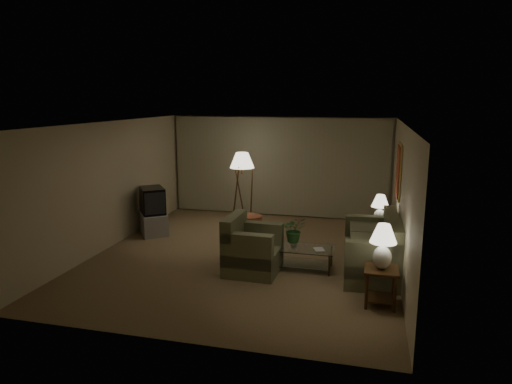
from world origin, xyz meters
TOP-DOWN VIEW (x-y plane):
  - ground at (0.00, 0.00)m, footprint 7.00×7.00m
  - room_shell at (0.02, 1.51)m, footprint 6.04×7.02m
  - sofa at (2.50, -0.35)m, footprint 2.02×1.16m
  - armchair at (0.38, -0.83)m, footprint 1.05×1.00m
  - side_table_near at (2.65, -1.70)m, footprint 0.51×0.51m
  - side_table_far at (2.65, 0.90)m, footprint 0.45×0.38m
  - table_lamp_near at (2.65, -1.70)m, footprint 0.41×0.41m
  - table_lamp_far at (2.65, 0.90)m, footprint 0.36×0.36m
  - coffee_table at (1.23, -0.45)m, footprint 1.22×0.67m
  - tv_cabinet at (-2.55, 0.98)m, footprint 1.42×1.40m
  - crt_tv at (-2.55, 0.98)m, footprint 1.21×1.20m
  - floor_lamp at (-0.66, 2.13)m, footprint 0.61×0.61m
  - ottoman at (-0.36, 1.74)m, footprint 0.67×0.67m
  - vase at (1.08, -0.45)m, footprint 0.15×0.15m
  - flowers at (1.08, -0.45)m, footprint 0.55×0.52m
  - book at (1.48, -0.55)m, footprint 0.25×0.29m

SIDE VIEW (x-z plane):
  - ground at x=0.00m, z-range 0.00..0.00m
  - ottoman at x=-0.36m, z-range 0.00..0.38m
  - tv_cabinet at x=-2.55m, z-range 0.00..0.50m
  - coffee_table at x=1.23m, z-range 0.07..0.49m
  - side_table_far at x=2.65m, z-range 0.09..0.69m
  - side_table_near at x=2.65m, z-range 0.11..0.71m
  - armchair at x=0.38m, z-range 0.00..0.84m
  - book at x=1.48m, z-range 0.41..0.43m
  - sofa at x=2.50m, z-range 0.00..0.85m
  - vase at x=1.08m, z-range 0.41..0.56m
  - flowers at x=1.08m, z-range 0.56..1.05m
  - crt_tv at x=-2.55m, z-range 0.50..1.11m
  - table_lamp_far at x=2.65m, z-range 0.66..1.29m
  - floor_lamp at x=-0.66m, z-range 0.04..1.91m
  - table_lamp_near at x=2.65m, z-range 0.66..1.37m
  - room_shell at x=0.02m, z-range 0.39..3.11m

